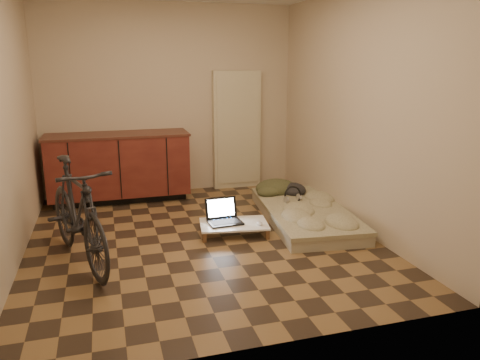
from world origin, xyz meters
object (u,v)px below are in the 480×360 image
object	(u,v)px
lap_desk	(234,224)
laptop	(224,217)
futon	(305,214)
bicycle	(77,208)

from	to	relation	value
lap_desk	laptop	distance (m)	0.14
futon	lap_desk	bearing A→B (deg)	-162.49
bicycle	laptop	bearing A→B (deg)	-2.47
bicycle	laptop	xyz separation A→B (m)	(1.48, 0.41, -0.37)
bicycle	futon	bearing A→B (deg)	-6.18
bicycle	lap_desk	xyz separation A→B (m)	(1.57, 0.33, -0.43)
futon	laptop	world-z (taller)	laptop
bicycle	lap_desk	world-z (taller)	bicycle
bicycle	futon	xyz separation A→B (m)	(2.50, 0.52, -0.46)
bicycle	futon	size ratio (longest dim) A/B	0.85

